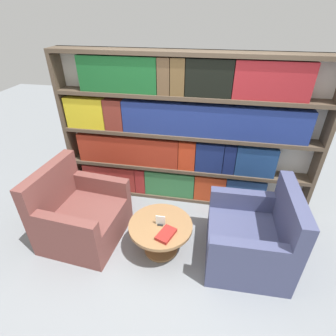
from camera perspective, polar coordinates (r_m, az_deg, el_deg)
ground_plane at (r=3.24m, az=0.33°, el=-20.16°), size 14.00×14.00×0.00m
bookshelf at (r=3.62m, az=3.03°, el=7.47°), size 3.50×0.30×2.11m
armchair_left at (r=3.50m, az=-18.53°, el=-9.85°), size 0.97×1.01×0.97m
armchair_right at (r=3.20m, az=17.81°, el=-14.46°), size 0.90×0.95×0.97m
coffee_table at (r=3.15m, az=-1.61°, el=-13.69°), size 0.74×0.74×0.42m
table_sign at (r=3.04m, az=-1.65°, el=-11.46°), size 0.11×0.06×0.12m
stray_book at (r=2.93m, az=-0.43°, el=-14.23°), size 0.22×0.27×0.04m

